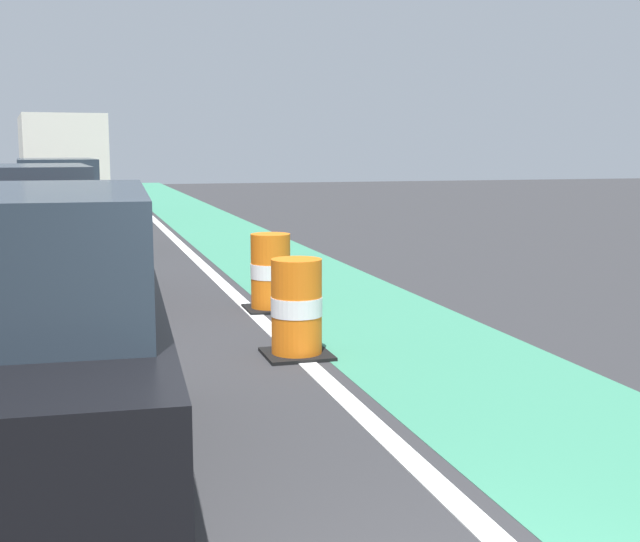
% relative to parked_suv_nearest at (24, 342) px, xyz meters
% --- Properties ---
extents(bike_lane_strip, '(2.50, 80.00, 0.01)m').
position_rel_parked_suv_nearest_xyz_m(bike_lane_strip, '(4.18, 9.18, -1.03)').
color(bike_lane_strip, '#387F60').
rests_on(bike_lane_strip, ground).
extents(lane_divider_stripe, '(0.20, 80.00, 0.01)m').
position_rel_parked_suv_nearest_xyz_m(lane_divider_stripe, '(2.68, 9.18, -1.03)').
color(lane_divider_stripe, silver).
rests_on(lane_divider_stripe, ground).
extents(parked_suv_nearest, '(2.09, 4.69, 2.04)m').
position_rel_parked_suv_nearest_xyz_m(parked_suv_nearest, '(0.00, 0.00, 0.00)').
color(parked_suv_nearest, black).
rests_on(parked_suv_nearest, ground).
extents(parked_suv_second, '(2.11, 4.69, 2.04)m').
position_rel_parked_suv_nearest_xyz_m(parked_suv_second, '(-0.28, 7.32, 0.00)').
color(parked_suv_second, maroon).
rests_on(parked_suv_second, ground).
extents(parked_suv_third, '(2.13, 4.70, 2.04)m').
position_rel_parked_suv_nearest_xyz_m(parked_suv_third, '(-0.05, 13.93, 0.00)').
color(parked_suv_third, '#9EA0A5').
rests_on(parked_suv_third, ground).
extents(traffic_barrel_front, '(0.73, 0.73, 1.09)m').
position_rel_parked_suv_nearest_xyz_m(traffic_barrel_front, '(2.66, 3.13, -0.50)').
color(traffic_barrel_front, orange).
rests_on(traffic_barrel_front, ground).
extents(traffic_barrel_mid, '(0.73, 0.73, 1.09)m').
position_rel_parked_suv_nearest_xyz_m(traffic_barrel_mid, '(2.97, 5.83, -0.50)').
color(traffic_barrel_mid, orange).
rests_on(traffic_barrel_mid, ground).
extents(delivery_truck_down_block, '(2.87, 7.75, 3.23)m').
position_rel_parked_suv_nearest_xyz_m(delivery_truck_down_block, '(-0.13, 22.53, 0.81)').
color(delivery_truck_down_block, silver).
rests_on(delivery_truck_down_block, ground).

